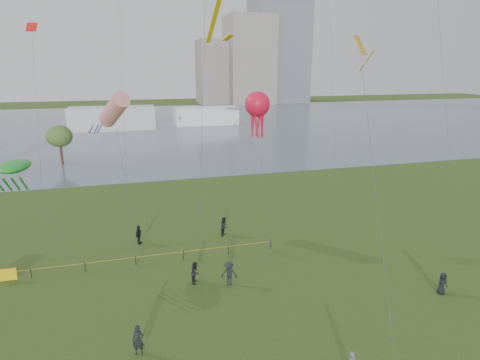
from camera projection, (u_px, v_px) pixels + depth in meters
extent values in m
cube|color=slate|center=(157.00, 125.00, 115.45)|extent=(400.00, 120.00, 0.08)
cube|color=gray|center=(249.00, 61.00, 179.59)|extent=(20.00, 20.00, 38.00)
cube|color=gray|center=(216.00, 72.00, 182.94)|extent=(16.00, 18.00, 28.00)
cube|color=silver|center=(112.00, 118.00, 106.94)|extent=(22.00, 8.00, 6.00)
cube|color=white|center=(206.00, 116.00, 116.49)|extent=(18.00, 7.00, 5.00)
cylinder|color=#3B251A|center=(62.00, 156.00, 68.42)|extent=(0.44, 0.44, 3.01)
ellipsoid|color=#496B2A|center=(59.00, 136.00, 67.50)|extent=(4.28, 4.28, 3.62)
cylinder|color=black|center=(31.00, 273.00, 31.55)|extent=(0.07, 0.07, 0.85)
cylinder|color=black|center=(85.00, 267.00, 32.57)|extent=(0.07, 0.07, 0.85)
cylinder|color=black|center=(136.00, 261.00, 33.59)|extent=(0.07, 0.07, 0.85)
cylinder|color=black|center=(183.00, 255.00, 34.61)|extent=(0.07, 0.07, 0.85)
cylinder|color=black|center=(228.00, 250.00, 35.63)|extent=(0.07, 0.07, 0.85)
cylinder|color=black|center=(271.00, 245.00, 36.65)|extent=(0.07, 0.07, 0.85)
cylinder|color=gold|center=(135.00, 257.00, 33.50)|extent=(24.00, 0.03, 0.03)
cube|color=yellow|center=(3.00, 275.00, 31.00)|extent=(2.00, 0.04, 1.00)
imported|color=black|center=(195.00, 272.00, 30.83)|extent=(0.91, 1.02, 1.72)
imported|color=black|center=(229.00, 274.00, 30.45)|extent=(1.40, 1.13, 1.89)
imported|color=black|center=(139.00, 235.00, 37.63)|extent=(0.87, 1.16, 1.83)
imported|color=black|center=(442.00, 283.00, 29.33)|extent=(0.81, 0.53, 1.64)
imported|color=black|center=(138.00, 340.00, 23.04)|extent=(0.76, 0.58, 1.87)
imported|color=black|center=(224.00, 226.00, 39.58)|extent=(1.11, 1.14, 1.86)
cylinder|color=#3F3F42|center=(202.00, 125.00, 34.37)|extent=(2.04, 5.12, 22.56)
cube|color=yellow|center=(216.00, 12.00, 30.69)|extent=(0.36, 6.98, 4.09)
cube|color=yellow|center=(228.00, 38.00, 27.73)|extent=(0.95, 0.95, 0.42)
cylinder|color=#3F3F42|center=(126.00, 182.00, 36.27)|extent=(1.28, 8.02, 12.17)
cylinder|color=red|center=(114.00, 110.00, 38.17)|extent=(3.48, 4.97, 3.67)
cylinder|color=#1827AC|center=(99.00, 129.00, 37.13)|extent=(0.60, 1.13, 0.88)
cylinder|color=#1827AC|center=(96.00, 128.00, 37.41)|extent=(0.60, 1.13, 0.88)
cylinder|color=#1827AC|center=(91.00, 129.00, 37.17)|extent=(0.60, 1.13, 0.88)
cylinder|color=#1827AC|center=(91.00, 130.00, 36.73)|extent=(0.60, 1.13, 0.88)
cylinder|color=#1827AC|center=(96.00, 130.00, 36.71)|extent=(0.60, 1.13, 0.88)
cylinder|color=#3F3F42|center=(50.00, 219.00, 31.95)|extent=(4.29, 1.38, 8.75)
ellipsoid|color=#198A24|center=(14.00, 166.00, 30.85)|extent=(2.24, 4.04, 0.79)
cylinder|color=#198A24|center=(7.00, 184.00, 29.58)|extent=(0.16, 1.79, 1.54)
cylinder|color=#198A24|center=(15.00, 184.00, 29.72)|extent=(0.16, 1.79, 1.54)
cylinder|color=#198A24|center=(24.00, 183.00, 29.86)|extent=(0.16, 1.79, 1.54)
cylinder|color=#3F3F42|center=(263.00, 181.00, 35.21)|extent=(0.07, 3.99, 12.94)
sphere|color=red|center=(257.00, 104.00, 35.31)|extent=(2.23, 2.23, 2.23)
cylinder|color=red|center=(263.00, 122.00, 35.87)|extent=(0.18, 0.54, 2.60)
cylinder|color=red|center=(258.00, 122.00, 36.21)|extent=(0.49, 0.36, 2.61)
cylinder|color=red|center=(253.00, 122.00, 36.08)|extent=(0.49, 0.36, 2.61)
cylinder|color=red|center=(252.00, 123.00, 35.61)|extent=(0.18, 0.54, 2.60)
cylinder|color=red|center=(256.00, 123.00, 35.28)|extent=(0.49, 0.36, 2.61)
cylinder|color=red|center=(261.00, 123.00, 35.40)|extent=(0.49, 0.36, 2.61)
cylinder|color=#3F3F42|center=(377.00, 195.00, 23.91)|extent=(1.69, 8.95, 17.48)
cube|color=orange|center=(360.00, 45.00, 25.90)|extent=(1.49, 1.49, 1.21)
cylinder|color=orange|center=(367.00, 61.00, 25.34)|extent=(0.08, 1.58, 1.35)
cube|color=red|center=(32.00, 27.00, 34.30)|extent=(1.04, 1.00, 0.76)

